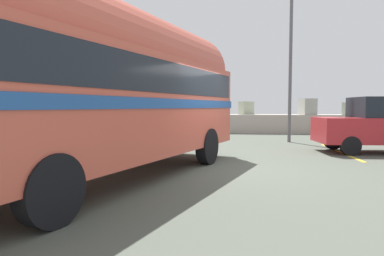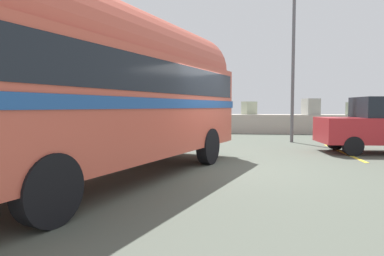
% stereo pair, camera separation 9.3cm
% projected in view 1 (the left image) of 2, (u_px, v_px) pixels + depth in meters
% --- Properties ---
extents(ground, '(32.00, 26.00, 0.02)m').
position_uv_depth(ground, '(218.00, 169.00, 8.38)').
color(ground, '#50564B').
extents(breakwater, '(31.36, 2.03, 2.40)m').
position_uv_depth(breakwater, '(221.00, 121.00, 20.09)').
color(breakwater, '#AEA398').
rests_on(breakwater, ground).
extents(vintage_coach, '(4.96, 8.90, 3.70)m').
position_uv_depth(vintage_coach, '(111.00, 83.00, 6.96)').
color(vintage_coach, black).
rests_on(vintage_coach, ground).
extents(parked_car_nearest, '(4.20, 1.96, 1.86)m').
position_uv_depth(parked_car_nearest, '(383.00, 124.00, 11.13)').
color(parked_car_nearest, black).
rests_on(parked_car_nearest, ground).
extents(lamp_post, '(0.89, 0.32, 7.49)m').
position_uv_depth(lamp_post, '(289.00, 46.00, 14.32)').
color(lamp_post, '#5B5B60').
rests_on(lamp_post, ground).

